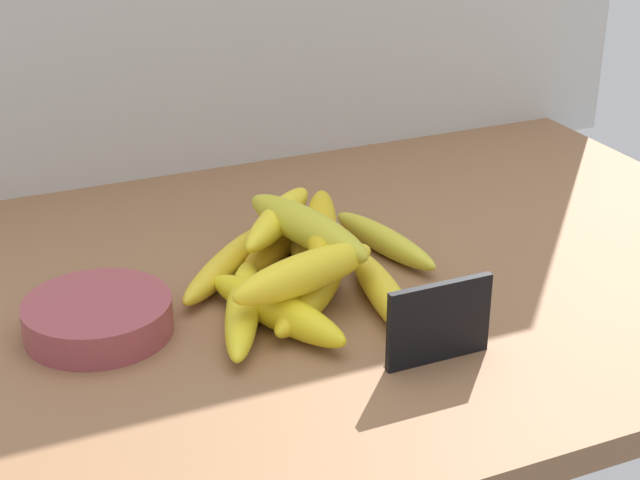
% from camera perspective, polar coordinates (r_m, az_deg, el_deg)
% --- Properties ---
extents(counter_top, '(1.10, 0.76, 0.03)m').
position_cam_1_polar(counter_top, '(1.14, 1.54, -2.52)').
color(counter_top, '#895F3E').
rests_on(counter_top, ground).
extents(chalkboard_sign, '(0.11, 0.02, 0.08)m').
position_cam_1_polar(chalkboard_sign, '(0.96, 6.88, -4.88)').
color(chalkboard_sign, black).
rests_on(chalkboard_sign, counter_top).
extents(fruit_bowl, '(0.15, 0.15, 0.04)m').
position_cam_1_polar(fruit_bowl, '(1.03, -12.67, -4.35)').
color(fruit_bowl, '#9A434A').
rests_on(fruit_bowl, counter_top).
extents(banana_0, '(0.07, 0.19, 0.03)m').
position_cam_1_polar(banana_0, '(1.18, 3.70, -0.02)').
color(banana_0, gold).
rests_on(banana_0, counter_top).
extents(banana_1, '(0.06, 0.21, 0.03)m').
position_cam_1_polar(banana_1, '(1.06, 3.81, -3.12)').
color(banana_1, yellow).
rests_on(banana_1, counter_top).
extents(banana_2, '(0.17, 0.16, 0.04)m').
position_cam_1_polar(banana_2, '(1.17, -2.24, -0.08)').
color(banana_2, gold).
rests_on(banana_2, counter_top).
extents(banana_3, '(0.11, 0.19, 0.04)m').
position_cam_1_polar(banana_3, '(1.02, -2.54, -4.03)').
color(banana_3, yellow).
rests_on(banana_3, counter_top).
extents(banana_4, '(0.11, 0.20, 0.04)m').
position_cam_1_polar(banana_4, '(1.03, -4.47, -3.93)').
color(banana_4, yellow).
rests_on(banana_4, counter_top).
extents(banana_5, '(0.14, 0.14, 0.04)m').
position_cam_1_polar(banana_5, '(1.04, -0.58, -3.45)').
color(banana_5, yellow).
rests_on(banana_5, counter_top).
extents(banana_6, '(0.17, 0.17, 0.03)m').
position_cam_1_polar(banana_6, '(1.12, -5.35, -1.34)').
color(banana_6, yellow).
rests_on(banana_6, counter_top).
extents(banana_7, '(0.07, 0.17, 0.04)m').
position_cam_1_polar(banana_7, '(1.13, -0.62, -0.92)').
color(banana_7, '#A98323').
rests_on(banana_7, counter_top).
extents(banana_8, '(0.15, 0.15, 0.04)m').
position_cam_1_polar(banana_8, '(1.14, -2.42, 1.25)').
color(banana_8, yellow).
rests_on(banana_8, banana_2).
extents(banana_9, '(0.09, 0.21, 0.04)m').
position_cam_1_polar(banana_9, '(1.10, -0.78, 0.74)').
color(banana_9, gold).
rests_on(banana_9, banana_7).
extents(banana_10, '(0.11, 0.19, 0.03)m').
position_cam_1_polar(banana_10, '(1.12, 0.06, 0.86)').
color(banana_10, gold).
rests_on(banana_10, banana_7).
extents(banana_11, '(0.18, 0.09, 0.04)m').
position_cam_1_polar(banana_11, '(1.01, -0.90, -1.91)').
color(banana_11, yellow).
rests_on(banana_11, banana_5).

